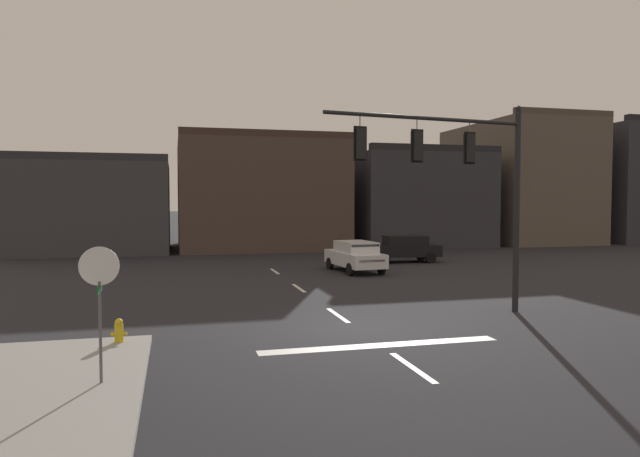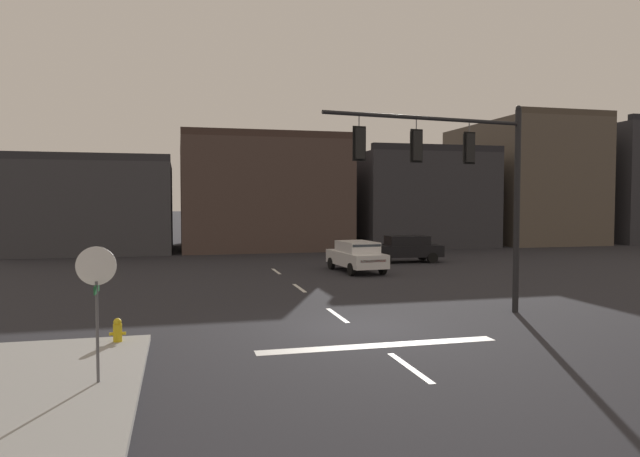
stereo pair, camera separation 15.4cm
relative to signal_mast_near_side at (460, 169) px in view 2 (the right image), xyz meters
The scene contains 10 objects.
ground_plane 6.06m from the signal_mast_near_side, 167.57° to the right, with size 400.00×400.00×0.00m, color #232328.
sidewalk_near_corner 13.69m from the signal_mast_near_side, 158.03° to the right, with size 5.00×8.00×0.15m, color gray.
stop_bar_paint 6.63m from the signal_mast_near_side, 142.75° to the right, with size 6.40×0.50×0.01m, color silver.
lane_centreline 6.12m from the signal_mast_near_side, 162.27° to the left, with size 0.16×26.40×0.01m.
signal_mast_near_side is the anchor object (origin of this frame).
stop_sign 11.58m from the signal_mast_near_side, 155.22° to the right, with size 0.76×0.64×2.83m.
car_lot_nearside 12.57m from the signal_mast_near_side, 88.31° to the left, with size 2.23×4.57×1.61m.
car_lot_middle 16.93m from the signal_mast_near_side, 73.47° to the left, with size 4.54×2.14×1.61m.
fire_hydrant 11.21m from the signal_mast_near_side, behind, with size 0.40×0.30×0.75m.
building_row 30.98m from the signal_mast_near_side, 70.15° to the left, with size 56.87×13.48×11.14m.
Camera 2 is at (-4.97, -15.72, 3.71)m, focal length 32.06 mm.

